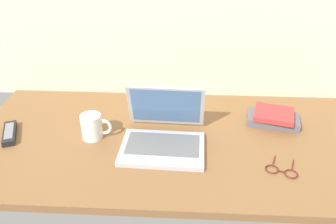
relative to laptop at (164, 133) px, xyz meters
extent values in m
cube|color=brown|center=(0.03, 0.03, -0.06)|extent=(1.60, 0.76, 0.03)
cube|color=#B2B5BA|center=(0.00, -0.05, -0.04)|extent=(0.32, 0.23, 0.02)
cube|color=slate|center=(0.00, -0.03, -0.03)|extent=(0.27, 0.15, 0.00)
cube|color=#B2B5BA|center=(0.00, 0.09, 0.07)|extent=(0.30, 0.08, 0.19)
cube|color=#4C72A5|center=(0.00, 0.09, 0.07)|extent=(0.27, 0.07, 0.17)
cylinder|color=white|center=(-0.28, 0.03, 0.00)|extent=(0.08, 0.08, 0.10)
torus|color=white|center=(-0.24, 0.03, 0.00)|extent=(0.07, 0.01, 0.07)
cylinder|color=brown|center=(-0.28, 0.03, 0.05)|extent=(0.07, 0.07, 0.00)
cube|color=black|center=(-0.61, 0.02, -0.03)|extent=(0.10, 0.17, 0.02)
cube|color=slate|center=(-0.61, 0.02, -0.02)|extent=(0.07, 0.12, 0.00)
torus|color=#591E19|center=(0.38, -0.14, -0.04)|extent=(0.06, 0.06, 0.01)
torus|color=#591E19|center=(0.44, -0.16, -0.04)|extent=(0.06, 0.06, 0.01)
cube|color=#591E19|center=(0.41, -0.15, -0.04)|extent=(0.02, 0.01, 0.00)
cube|color=#591E19|center=(0.40, -0.09, -0.04)|extent=(0.02, 0.06, 0.00)
cube|color=#591E19|center=(0.46, -0.11, -0.04)|extent=(0.02, 0.06, 0.00)
cube|color=#595960|center=(0.45, 0.17, -0.03)|extent=(0.23, 0.15, 0.03)
cube|color=#B23333|center=(0.45, 0.17, 0.00)|extent=(0.19, 0.17, 0.02)
camera|label=1|loc=(0.08, -1.08, 0.73)|focal=36.63mm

